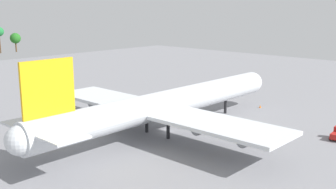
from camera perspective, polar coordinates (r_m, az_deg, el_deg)
name	(u,v)px	position (r m, az deg, el deg)	size (l,w,h in m)	color
ground_plane	(168,132)	(86.59, 0.00, -5.27)	(284.61, 284.61, 0.00)	gray
cargo_airplane	(166,104)	(84.50, -0.29, -1.40)	(71.15, 57.54, 18.09)	silver
maintenance_van	(134,103)	(107.84, -4.79, -1.16)	(4.95, 4.11, 2.31)	#333338
safety_cone_nose	(260,106)	(109.50, 12.88, -1.64)	(0.55, 0.55, 0.78)	orange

